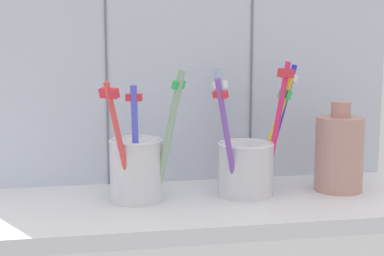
{
  "coord_description": "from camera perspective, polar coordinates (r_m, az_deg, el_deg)",
  "views": [
    {
      "loc": [
        -13.18,
        -69.85,
        22.43
      ],
      "look_at": [
        0.0,
        1.76,
        11.38
      ],
      "focal_mm": 52.48,
      "sensor_mm": 36.0,
      "label": 1
    }
  ],
  "objects": [
    {
      "name": "tile_wall_back",
      "position": [
        0.83,
        -1.3,
        8.68
      ],
      "size": [
        64.0,
        2.2,
        45.0
      ],
      "color": "silver",
      "rests_on": "ground"
    },
    {
      "name": "toothbrush_cup_right",
      "position": [
        0.76,
        5.58,
        -3.44
      ],
      "size": [
        14.21,
        13.52,
        17.99
      ],
      "color": "silver",
      "rests_on": "counter_slab"
    },
    {
      "name": "ceramic_vase",
      "position": [
        0.81,
        14.73,
        -2.43
      ],
      "size": [
        6.65,
        6.65,
        12.47
      ],
      "color": "tan",
      "rests_on": "counter_slab"
    },
    {
      "name": "counter_slab",
      "position": [
        0.74,
        0.25,
        -8.15
      ],
      "size": [
        64.0,
        22.0,
        2.0
      ],
      "primitive_type": "cube",
      "color": "silver",
      "rests_on": "ground"
    },
    {
      "name": "toothbrush_cup_left",
      "position": [
        0.73,
        -5.59,
        -3.85
      ],
      "size": [
        10.86,
        9.49,
        17.28
      ],
      "color": "silver",
      "rests_on": "counter_slab"
    }
  ]
}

